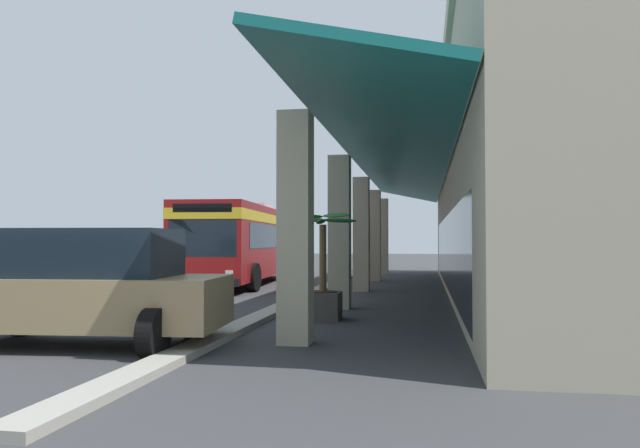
{
  "coord_description": "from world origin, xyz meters",
  "views": [
    {
      "loc": [
        22.82,
        8.24,
        1.77
      ],
      "look_at": [
        2.31,
        4.66,
        2.35
      ],
      "focal_mm": 33.92,
      "sensor_mm": 36.0,
      "label": 1
    }
  ],
  "objects": [
    {
      "name": "transit_bus",
      "position": [
        -1.02,
        0.82,
        1.85
      ],
      "size": [
        11.36,
        3.38,
        3.34
      ],
      "color": "maroon",
      "rests_on": "ground"
    },
    {
      "name": "curb_strip",
      "position": [
        1.69,
        4.59,
        0.06
      ],
      "size": [
        32.81,
        0.5,
        0.12
      ],
      "primitive_type": "cube",
      "color": "#9E998E",
      "rests_on": "ground"
    },
    {
      "name": "parked_suv_tan",
      "position": [
        13.48,
        2.48,
        1.02
      ],
      "size": [
        2.98,
        4.95,
        1.97
      ],
      "color": "#9E845B",
      "rests_on": "ground"
    },
    {
      "name": "plaza_building",
      "position": [
        1.69,
        14.22,
        3.94
      ],
      "size": [
        27.64,
        14.02,
        7.87
      ],
      "color": "#B2A88E",
      "rests_on": "ground"
    },
    {
      "name": "potted_palm",
      "position": [
        9.42,
        5.98,
        0.67
      ],
      "size": [
        1.73,
        1.53,
        2.41
      ],
      "color": "#4C4742",
      "rests_on": "ground"
    },
    {
      "name": "ground",
      "position": [
        0.0,
        8.0,
        0.0
      ],
      "size": [
        120.0,
        120.0,
        0.0
      ],
      "primitive_type": "plane",
      "color": "#38383A"
    }
  ]
}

